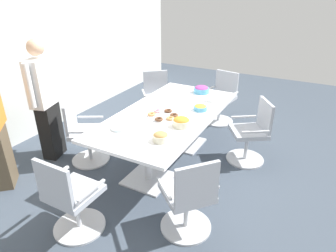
{
  "coord_description": "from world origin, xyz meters",
  "views": [
    {
      "loc": [
        -3.28,
        -1.75,
        2.36
      ],
      "look_at": [
        0.0,
        0.0,
        0.55
      ],
      "focal_mm": 31.87,
      "sensor_mm": 36.0,
      "label": 1
    }
  ],
  "objects_px": {
    "office_chair_3": "(189,200)",
    "napkin_pile": "(213,99)",
    "office_chair_1": "(84,135)",
    "snack_bowl_chips_yellow": "(200,107)",
    "snack_bowl_candy_mix": "(201,89)",
    "plate_stack": "(120,128)",
    "office_chair_2": "(71,200)",
    "snack_bowl_chips_orange": "(181,122)",
    "conference_table": "(168,121)",
    "office_chair_4": "(252,135)",
    "office_chair_5": "(221,100)",
    "office_chair_0": "(157,100)",
    "person_standing_1": "(45,99)",
    "donut_platter": "(163,115)",
    "snack_bowl_cookies": "(161,137)"
  },
  "relations": [
    {
      "from": "napkin_pile",
      "to": "snack_bowl_chips_yellow",
      "type": "bearing_deg",
      "value": 175.66
    },
    {
      "from": "conference_table",
      "to": "donut_platter",
      "type": "bearing_deg",
      "value": -179.49
    },
    {
      "from": "conference_table",
      "to": "office_chair_1",
      "type": "distance_m",
      "value": 1.2
    },
    {
      "from": "napkin_pile",
      "to": "office_chair_4",
      "type": "bearing_deg",
      "value": -101.59
    },
    {
      "from": "office_chair_5",
      "to": "plate_stack",
      "type": "xyz_separation_m",
      "value": [
        -2.38,
        0.5,
        0.36
      ]
    },
    {
      "from": "office_chair_1",
      "to": "person_standing_1",
      "type": "bearing_deg",
      "value": -106.67
    },
    {
      "from": "conference_table",
      "to": "office_chair_2",
      "type": "height_order",
      "value": "office_chair_2"
    },
    {
      "from": "conference_table",
      "to": "snack_bowl_cookies",
      "type": "height_order",
      "value": "snack_bowl_cookies"
    },
    {
      "from": "office_chair_0",
      "to": "snack_bowl_candy_mix",
      "type": "relative_size",
      "value": 3.71
    },
    {
      "from": "snack_bowl_chips_orange",
      "to": "napkin_pile",
      "type": "distance_m",
      "value": 0.99
    },
    {
      "from": "plate_stack",
      "to": "office_chair_2",
      "type": "bearing_deg",
      "value": -175.12
    },
    {
      "from": "plate_stack",
      "to": "person_standing_1",
      "type": "bearing_deg",
      "value": 88.49
    },
    {
      "from": "office_chair_2",
      "to": "snack_bowl_chips_orange",
      "type": "bearing_deg",
      "value": 69.23
    },
    {
      "from": "office_chair_3",
      "to": "office_chair_4",
      "type": "bearing_deg",
      "value": 34.07
    },
    {
      "from": "conference_table",
      "to": "office_chair_2",
      "type": "distance_m",
      "value": 1.7
    },
    {
      "from": "snack_bowl_candy_mix",
      "to": "donut_platter",
      "type": "xyz_separation_m",
      "value": [
        -1.11,
        0.09,
        -0.04
      ]
    },
    {
      "from": "snack_bowl_cookies",
      "to": "donut_platter",
      "type": "distance_m",
      "value": 0.67
    },
    {
      "from": "snack_bowl_chips_yellow",
      "to": "donut_platter",
      "type": "bearing_deg",
      "value": 141.0
    },
    {
      "from": "office_chair_1",
      "to": "snack_bowl_chips_orange",
      "type": "xyz_separation_m",
      "value": [
        0.27,
        -1.38,
        0.4
      ]
    },
    {
      "from": "office_chair_3",
      "to": "donut_platter",
      "type": "distance_m",
      "value": 1.33
    },
    {
      "from": "office_chair_0",
      "to": "person_standing_1",
      "type": "bearing_deg",
      "value": 28.22
    },
    {
      "from": "office_chair_0",
      "to": "office_chair_2",
      "type": "distance_m",
      "value": 2.87
    },
    {
      "from": "snack_bowl_chips_orange",
      "to": "conference_table",
      "type": "bearing_deg",
      "value": 49.38
    },
    {
      "from": "snack_bowl_cookies",
      "to": "office_chair_3",
      "type": "bearing_deg",
      "value": -125.51
    },
    {
      "from": "office_chair_3",
      "to": "plate_stack",
      "type": "bearing_deg",
      "value": 110.87
    },
    {
      "from": "office_chair_0",
      "to": "snack_bowl_cookies",
      "type": "height_order",
      "value": "office_chair_0"
    },
    {
      "from": "conference_table",
      "to": "snack_bowl_chips_orange",
      "type": "relative_size",
      "value": 10.96
    },
    {
      "from": "office_chair_1",
      "to": "snack_bowl_cookies",
      "type": "distance_m",
      "value": 1.41
    },
    {
      "from": "office_chair_4",
      "to": "napkin_pile",
      "type": "bearing_deg",
      "value": 44.99
    },
    {
      "from": "napkin_pile",
      "to": "snack_bowl_candy_mix",
      "type": "bearing_deg",
      "value": 47.53
    },
    {
      "from": "donut_platter",
      "to": "plate_stack",
      "type": "distance_m",
      "value": 0.64
    },
    {
      "from": "person_standing_1",
      "to": "donut_platter",
      "type": "xyz_separation_m",
      "value": [
        0.53,
        -1.57,
        -0.12
      ]
    },
    {
      "from": "snack_bowl_chips_orange",
      "to": "donut_platter",
      "type": "bearing_deg",
      "value": 66.08
    },
    {
      "from": "office_chair_4",
      "to": "person_standing_1",
      "type": "bearing_deg",
      "value": 82.05
    },
    {
      "from": "office_chair_2",
      "to": "office_chair_4",
      "type": "relative_size",
      "value": 1.0
    },
    {
      "from": "office_chair_4",
      "to": "office_chair_5",
      "type": "relative_size",
      "value": 1.0
    },
    {
      "from": "office_chair_3",
      "to": "napkin_pile",
      "type": "bearing_deg",
      "value": 54.92
    },
    {
      "from": "person_standing_1",
      "to": "snack_bowl_chips_orange",
      "type": "xyz_separation_m",
      "value": [
        0.38,
        -1.91,
        -0.08
      ]
    },
    {
      "from": "office_chair_4",
      "to": "snack_bowl_chips_yellow",
      "type": "distance_m",
      "value": 0.83
    },
    {
      "from": "office_chair_4",
      "to": "snack_bowl_chips_orange",
      "type": "bearing_deg",
      "value": 107.42
    },
    {
      "from": "person_standing_1",
      "to": "office_chair_2",
      "type": "bearing_deg",
      "value": 37.7
    },
    {
      "from": "plate_stack",
      "to": "snack_bowl_chips_yellow",
      "type": "bearing_deg",
      "value": -32.47
    },
    {
      "from": "conference_table",
      "to": "snack_bowl_cookies",
      "type": "bearing_deg",
      "value": -157.86
    },
    {
      "from": "office_chair_2",
      "to": "snack_bowl_chips_orange",
      "type": "xyz_separation_m",
      "value": [
        1.38,
        -0.54,
        0.4
      ]
    },
    {
      "from": "person_standing_1",
      "to": "office_chair_1",
      "type": "bearing_deg",
      "value": 86.19
    },
    {
      "from": "office_chair_4",
      "to": "napkin_pile",
      "type": "distance_m",
      "value": 0.77
    },
    {
      "from": "snack_bowl_chips_orange",
      "to": "office_chair_5",
      "type": "bearing_deg",
      "value": 3.75
    },
    {
      "from": "office_chair_1",
      "to": "snack_bowl_cookies",
      "type": "height_order",
      "value": "office_chair_1"
    },
    {
      "from": "snack_bowl_candy_mix",
      "to": "plate_stack",
      "type": "xyz_separation_m",
      "value": [
        -1.68,
        0.38,
        -0.04
      ]
    },
    {
      "from": "office_chair_1",
      "to": "snack_bowl_chips_yellow",
      "type": "distance_m",
      "value": 1.68
    }
  ]
}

